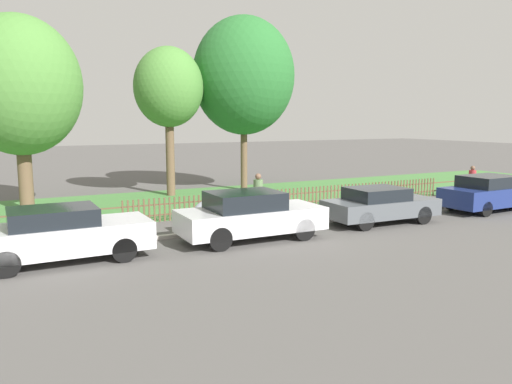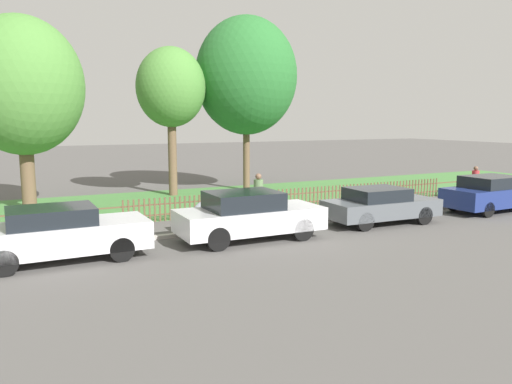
{
  "view_description": "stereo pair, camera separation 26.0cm",
  "coord_description": "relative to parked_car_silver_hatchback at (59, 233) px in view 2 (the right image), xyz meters",
  "views": [
    {
      "loc": [
        -10.96,
        -14.37,
        3.59
      ],
      "look_at": [
        -3.09,
        0.95,
        1.1
      ],
      "focal_mm": 35.0,
      "sensor_mm": 36.0,
      "label": 1
    },
    {
      "loc": [
        -10.73,
        -14.49,
        3.59
      ],
      "look_at": [
        -3.09,
        0.95,
        1.1
      ],
      "focal_mm": 35.0,
      "sensor_mm": 36.0,
      "label": 2
    }
  ],
  "objects": [
    {
      "name": "parked_car_red_compact",
      "position": [
        16.07,
        -0.04,
        -0.01
      ],
      "size": [
        4.36,
        1.84,
        1.41
      ],
      "rotation": [
        0.0,
        0.0,
        0.03
      ],
      "color": "navy",
      "rests_on": "ground"
    },
    {
      "name": "pedestrian_by_lamp",
      "position": [
        17.66,
        2.16,
        0.14
      ],
      "size": [
        0.44,
        0.44,
        1.55
      ],
      "rotation": [
        0.0,
        0.0,
        0.71
      ],
      "color": "black",
      "rests_on": "ground"
    },
    {
      "name": "grass_strip",
      "position": [
        9.71,
        7.65,
        -0.73
      ],
      "size": [
        39.05,
        7.64,
        0.01
      ],
      "primitive_type": "cube",
      "color": "#477F3D",
      "rests_on": "ground"
    },
    {
      "name": "tree_behind_motorcycle",
      "position": [
        5.95,
        9.68,
        4.33
      ],
      "size": [
        3.24,
        3.24,
        6.97
      ],
      "color": "brown",
      "rests_on": "ground"
    },
    {
      "name": "kerb_stone",
      "position": [
        9.71,
        1.22,
        -0.67
      ],
      "size": [
        39.05,
        0.2,
        0.12
      ],
      "primitive_type": "cube",
      "color": "#B2ADA3",
      "rests_on": "ground"
    },
    {
      "name": "covered_motorcycle",
      "position": [
        5.22,
        1.96,
        -0.1
      ],
      "size": [
        1.92,
        0.78,
        1.05
      ],
      "rotation": [
        0.0,
        0.0,
        0.03
      ],
      "color": "black",
      "rests_on": "ground"
    },
    {
      "name": "tree_mid_park",
      "position": [
        9.89,
        9.78,
        5.04
      ],
      "size": [
        5.11,
        5.11,
        8.72
      ],
      "color": "brown",
      "rests_on": "ground"
    },
    {
      "name": "parked_car_black_saloon",
      "position": [
        5.32,
        -0.07,
        0.02
      ],
      "size": [
        4.4,
        1.86,
        1.48
      ],
      "rotation": [
        0.0,
        0.0,
        -0.01
      ],
      "color": "silver",
      "rests_on": "ground"
    },
    {
      "name": "ground_plane",
      "position": [
        9.71,
        1.12,
        -0.73
      ],
      "size": [
        120.0,
        120.0,
        0.0
      ],
      "primitive_type": "plane",
      "color": "#565451"
    },
    {
      "name": "parked_car_navy_estate",
      "position": [
        10.45,
        0.04,
        -0.07
      ],
      "size": [
        4.06,
        1.84,
        1.27
      ],
      "rotation": [
        0.0,
        0.0,
        -0.03
      ],
      "color": "#51565B",
      "rests_on": "ground"
    },
    {
      "name": "park_fence",
      "position": [
        9.71,
        3.85,
        -0.3
      ],
      "size": [
        39.05,
        0.05,
        0.86
      ],
      "color": "brown",
      "rests_on": "ground"
    },
    {
      "name": "parked_car_silver_hatchback",
      "position": [
        0.0,
        0.0,
        0.0
      ],
      "size": [
        4.37,
        1.79,
        1.42
      ],
      "rotation": [
        0.0,
        0.0,
        0.01
      ],
      "color": "silver",
      "rests_on": "ground"
    },
    {
      "name": "pedestrian_near_fence",
      "position": [
        6.98,
        2.58,
        0.22
      ],
      "size": [
        0.42,
        0.42,
        1.69
      ],
      "rotation": [
        0.0,
        0.0,
        4.43
      ],
      "color": "black",
      "rests_on": "ground"
    },
    {
      "name": "tree_nearest_kerb",
      "position": [
        -0.42,
        8.19,
        4.14
      ],
      "size": [
        4.65,
        4.65,
        7.57
      ],
      "color": "brown",
      "rests_on": "ground"
    }
  ]
}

